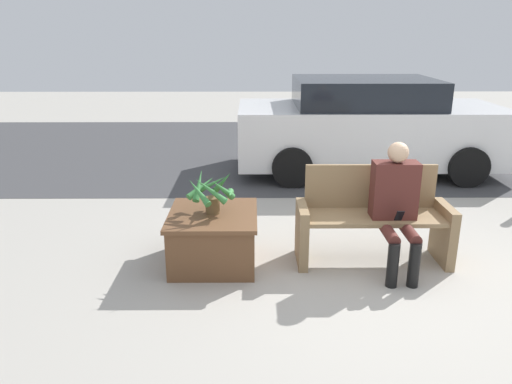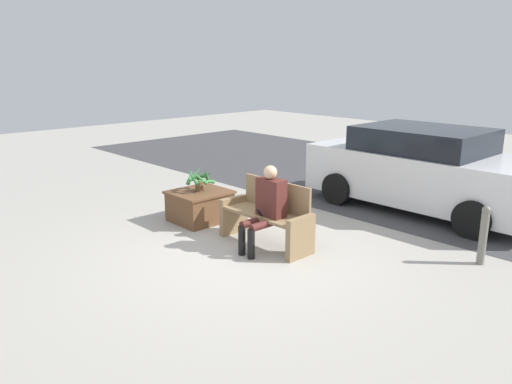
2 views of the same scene
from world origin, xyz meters
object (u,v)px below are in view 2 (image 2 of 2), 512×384
Objects in this scene: potted_plant at (199,178)px; bench at (268,216)px; bollard_post at (483,234)px; person_seated at (267,204)px; parked_car at (425,170)px; planter_box at (200,205)px.

bench is at bearing 2.05° from potted_plant.
bollard_post is at bearing 31.56° from bench.
parked_car is (0.50, 3.53, 0.05)m from person_seated.
parked_car reaches higher than potted_plant.
person_seated is 1.51× the size of bollard_post.
parked_car is at bearing 135.77° from bollard_post.
planter_box is 4.40m from bollard_post.
planter_box is 4.11m from parked_car.
bench is at bearing 2.26° from planter_box.
person_seated is 1.75m from potted_plant.
parked_car is at bearing 78.75° from bench.
parked_car reaches higher than person_seated.
person_seated reaches higher than planter_box.
bench reaches higher than planter_box.
potted_plant is (-0.00, 0.01, 0.46)m from planter_box.
person_seated is 2.93m from bollard_post.
parked_car is 5.12× the size of bollard_post.
planter_box is 1.13× the size of bollard_post.
bench is at bearing 131.17° from person_seated.
potted_plant reaches higher than planter_box.
bench is 3.43m from parked_car.
potted_plant reaches higher than bollard_post.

